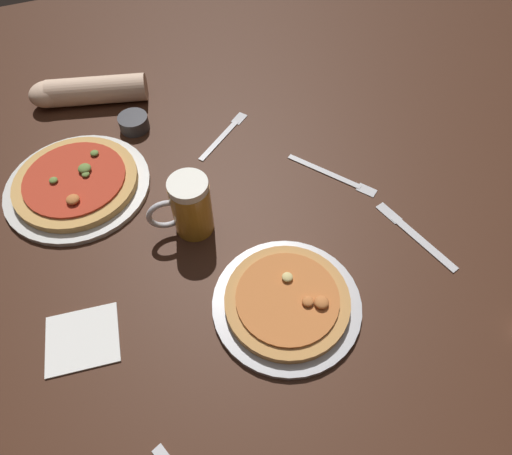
% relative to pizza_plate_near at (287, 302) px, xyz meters
% --- Properties ---
extents(ground_plane, '(2.40, 2.40, 0.03)m').
position_rel_pizza_plate_near_xyz_m(ground_plane, '(0.01, 0.18, -0.03)').
color(ground_plane, '#3D2114').
extents(pizza_plate_near, '(0.29, 0.29, 0.05)m').
position_rel_pizza_plate_near_xyz_m(pizza_plate_near, '(0.00, 0.00, 0.00)').
color(pizza_plate_near, '#B2B2B7').
rests_on(pizza_plate_near, ground_plane).
extents(pizza_plate_far, '(0.33, 0.33, 0.05)m').
position_rel_pizza_plate_near_xyz_m(pizza_plate_far, '(-0.33, 0.46, 0.00)').
color(pizza_plate_far, silver).
rests_on(pizza_plate_far, ground_plane).
extents(beer_mug_dark, '(0.14, 0.08, 0.14)m').
position_rel_pizza_plate_near_xyz_m(beer_mug_dark, '(-0.11, 0.25, 0.05)').
color(beer_mug_dark, '#B27A23').
rests_on(beer_mug_dark, ground_plane).
extents(ramekin_sauce, '(0.08, 0.08, 0.04)m').
position_rel_pizza_plate_near_xyz_m(ramekin_sauce, '(-0.16, 0.61, 0.00)').
color(ramekin_sauce, '#333338').
rests_on(ramekin_sauce, ground_plane).
extents(napkin_folded, '(0.15, 0.14, 0.01)m').
position_rel_pizza_plate_near_xyz_m(napkin_folded, '(-0.38, 0.08, -0.01)').
color(napkin_folded, white).
rests_on(napkin_folded, ground_plane).
extents(fork_left, '(0.15, 0.20, 0.01)m').
position_rel_pizza_plate_near_xyz_m(fork_left, '(0.24, 0.27, -0.01)').
color(fork_left, silver).
rests_on(fork_left, ground_plane).
extents(fork_spare, '(0.17, 0.14, 0.01)m').
position_rel_pizza_plate_near_xyz_m(fork_spare, '(0.05, 0.50, -0.01)').
color(fork_spare, silver).
rests_on(fork_spare, ground_plane).
extents(knife_spare, '(0.08, 0.21, 0.01)m').
position_rel_pizza_plate_near_xyz_m(knife_spare, '(0.32, 0.05, -0.01)').
color(knife_spare, silver).
rests_on(knife_spare, ground_plane).
extents(diner_arm, '(0.31, 0.14, 0.07)m').
position_rel_pizza_plate_near_xyz_m(diner_arm, '(-0.26, 0.76, 0.02)').
color(diner_arm, beige).
rests_on(diner_arm, ground_plane).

